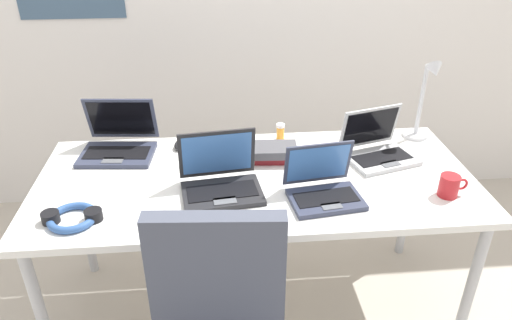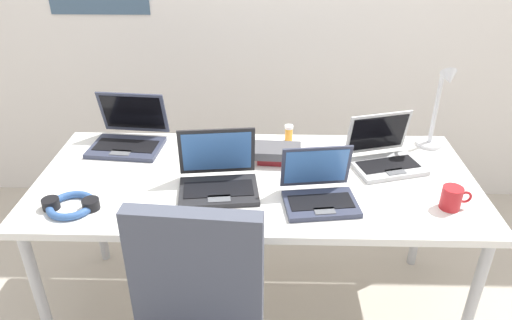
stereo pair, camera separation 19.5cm
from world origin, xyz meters
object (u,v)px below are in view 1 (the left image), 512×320
Objects in this scene: book_stack at (273,152)px; computer_mouse at (181,144)px; cell_phone at (224,150)px; pill_bottle at (280,132)px; headphones at (72,217)px; laptop_near_lamp at (378,149)px; coffee_mug at (450,186)px; laptop_back_left at (221,181)px; laptop_front_right at (118,143)px; desk_lamp at (425,101)px; laptop_by_keyboard at (323,188)px.

computer_mouse is at bearing 159.55° from book_stack.
pill_bottle is (0.27, 0.10, 0.04)m from cell_phone.
pill_bottle is 0.20m from book_stack.
headphones is 2.71× the size of pill_bottle.
computer_mouse is 1.22× the size of pill_bottle.
coffee_mug is (0.18, -0.32, 0.00)m from laptop_near_lamp.
computer_mouse is (-0.87, 0.18, -0.03)m from laptop_near_lamp.
laptop_back_left is 0.42m from computer_mouse.
headphones is 1.01× the size of book_stack.
laptop_front_right is 4.32× the size of pill_bottle.
desk_lamp is at bearing 13.13° from computer_mouse.
laptop_back_left is at bearing 172.70° from coffee_mug.
laptop_back_left reaches higher than laptop_near_lamp.
desk_lamp reaches higher than pill_bottle.
desk_lamp reaches higher than coffee_mug.
cell_phone is 1.20× the size of coffee_mug.
laptop_front_right is at bearing 80.53° from headphones.
laptop_by_keyboard is 3.09× the size of computer_mouse.
pill_bottle is 0.37× the size of book_stack.
desk_lamp is 0.68m from pill_bottle.
coffee_mug is (-0.07, -0.48, -0.15)m from desk_lamp.
laptop_back_left is at bearing -158.72° from desk_lamp.
coffee_mug is at bearing 1.59° from headphones.
laptop_front_right is 2.51× the size of cell_phone.
laptop_by_keyboard is (-0.31, -0.29, -0.00)m from laptop_near_lamp.
book_stack is (-0.06, -0.20, -0.00)m from pill_bottle.
cell_phone is 0.29m from pill_bottle.
cell_phone is (-0.37, 0.41, -0.04)m from laptop_by_keyboard.
headphones is (-0.09, -0.51, -0.03)m from laptop_front_right.
desk_lamp reaches higher than computer_mouse.
laptop_by_keyboard is (0.84, -0.44, -0.00)m from laptop_front_right.
laptop_back_left reaches higher than computer_mouse.
laptop_front_right is 0.28m from computer_mouse.
book_stack is (-0.46, 0.02, -0.01)m from laptop_near_lamp.
coffee_mug is at bearing -15.24° from cell_phone.
laptop_by_keyboard is at bearing 4.33° from headphones.
pill_bottle is (-0.10, 0.51, -0.00)m from laptop_by_keyboard.
headphones reaches higher than cell_phone.
cell_phone is at bearing -3.56° from laptop_front_right.
coffee_mug is (0.58, -0.54, 0.00)m from pill_bottle.
desk_lamp is at bearing 10.79° from book_stack.
laptop_by_keyboard is 3.75× the size of pill_bottle.
desk_lamp is at bearing 19.36° from headphones.
laptop_near_lamp is 1.00× the size of laptop_front_right.
laptop_back_left is at bearing 15.83° from headphones.
pill_bottle reaches higher than headphones.
headphones is at bearing -109.87° from computer_mouse.
computer_mouse is 0.44m from book_stack.
laptop_front_right reaches higher than headphones.
laptop_front_right reaches higher than computer_mouse.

